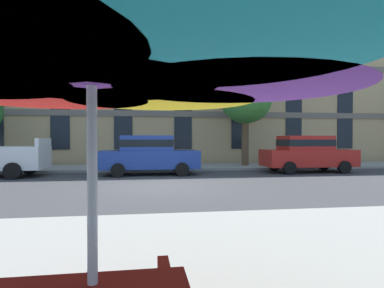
% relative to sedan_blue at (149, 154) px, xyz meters
% --- Properties ---
extents(ground_plane, '(120.00, 120.00, 0.00)m').
position_rel_sedan_blue_xyz_m(ground_plane, '(0.33, -3.70, -0.95)').
color(ground_plane, '#38383A').
extents(sidewalk_far, '(56.00, 3.60, 0.12)m').
position_rel_sedan_blue_xyz_m(sidewalk_far, '(0.33, 3.10, -0.89)').
color(sidewalk_far, gray).
rests_on(sidewalk_far, ground).
extents(apartment_building, '(36.87, 12.08, 16.00)m').
position_rel_sedan_blue_xyz_m(apartment_building, '(0.33, 11.29, 7.05)').
color(apartment_building, tan).
rests_on(apartment_building, ground).
extents(sedan_blue, '(4.40, 1.98, 1.78)m').
position_rel_sedan_blue_xyz_m(sedan_blue, '(0.00, 0.00, 0.00)').
color(sedan_blue, navy).
rests_on(sedan_blue, ground).
extents(sedan_red, '(4.40, 1.98, 1.78)m').
position_rel_sedan_blue_xyz_m(sedan_red, '(7.67, 0.00, 0.00)').
color(sedan_red, '#B21E19').
rests_on(sedan_red, ground).
extents(street_tree_middle, '(3.04, 2.90, 5.34)m').
position_rel_sedan_blue_xyz_m(street_tree_middle, '(5.58, 3.03, 2.91)').
color(street_tree_middle, brown).
rests_on(street_tree_middle, ground).
extents(patio_umbrella, '(3.30, 3.06, 2.38)m').
position_rel_sedan_blue_xyz_m(patio_umbrella, '(-0.44, -12.70, 1.17)').
color(patio_umbrella, silver).
rests_on(patio_umbrella, ground).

